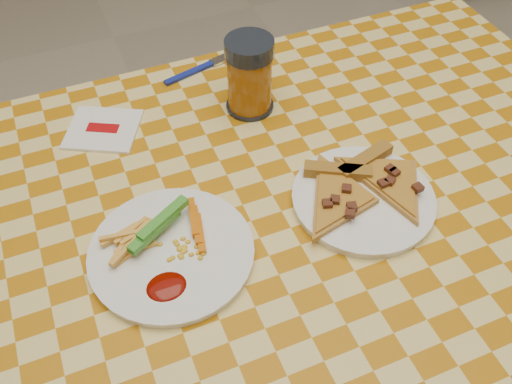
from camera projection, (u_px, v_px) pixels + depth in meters
table at (280, 240)px, 0.94m from camera, size 1.28×0.88×0.76m
plate_left at (172, 254)px, 0.82m from camera, size 0.26×0.26×0.01m
plate_right at (363, 200)px, 0.89m from camera, size 0.28×0.28×0.01m
fries_veggies at (162, 241)px, 0.82m from camera, size 0.17×0.16×0.04m
pizza_slices at (361, 186)px, 0.89m from camera, size 0.29×0.25×0.02m
drink_glass at (250, 76)px, 1.00m from camera, size 0.09×0.09×0.14m
napkin at (103, 129)px, 1.01m from camera, size 0.16×0.16×0.01m
fork at (200, 68)px, 1.13m from camera, size 0.15×0.06×0.01m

